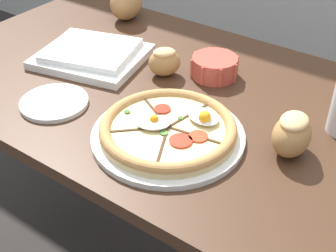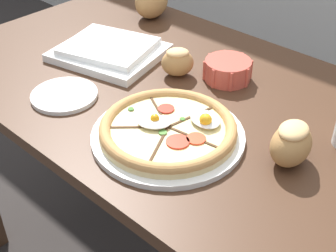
{
  "view_description": "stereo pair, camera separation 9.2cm",
  "coord_description": "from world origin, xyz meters",
  "px_view_note": "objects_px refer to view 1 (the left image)",
  "views": [
    {
      "loc": [
        0.4,
        -0.76,
        1.31
      ],
      "look_at": [
        -0.03,
        -0.16,
        0.77
      ],
      "focal_mm": 50.0,
      "sensor_mm": 36.0,
      "label": 1
    },
    {
      "loc": [
        0.47,
        -0.7,
        1.31
      ],
      "look_at": [
        -0.03,
        -0.16,
        0.77
      ],
      "focal_mm": 50.0,
      "sensor_mm": 36.0,
      "label": 2
    }
  ],
  "objects_px": {
    "bread_piece_mid": "(292,134)",
    "side_saucer": "(54,103)",
    "pizza": "(168,130)",
    "ramekin_bowl": "(215,66)",
    "napkin_folded": "(92,54)",
    "bread_piece_near": "(164,61)",
    "dining_table": "(219,145)",
    "bread_piece_far": "(126,1)"
  },
  "relations": [
    {
      "from": "ramekin_bowl",
      "to": "pizza",
      "type": "bearing_deg",
      "value": -78.47
    },
    {
      "from": "pizza",
      "to": "bread_piece_near",
      "type": "xyz_separation_m",
      "value": [
        -0.16,
        0.2,
        0.02
      ]
    },
    {
      "from": "bread_piece_near",
      "to": "bread_piece_mid",
      "type": "relative_size",
      "value": 0.96
    },
    {
      "from": "bread_piece_mid",
      "to": "napkin_folded",
      "type": "bearing_deg",
      "value": 174.0
    },
    {
      "from": "napkin_folded",
      "to": "bread_piece_near",
      "type": "distance_m",
      "value": 0.2
    },
    {
      "from": "napkin_folded",
      "to": "bread_piece_near",
      "type": "height_order",
      "value": "bread_piece_near"
    },
    {
      "from": "bread_piece_near",
      "to": "ramekin_bowl",
      "type": "bearing_deg",
      "value": 32.92
    },
    {
      "from": "pizza",
      "to": "ramekin_bowl",
      "type": "xyz_separation_m",
      "value": [
        -0.05,
        0.27,
        0.01
      ]
    },
    {
      "from": "bread_piece_near",
      "to": "side_saucer",
      "type": "bearing_deg",
      "value": -115.9
    },
    {
      "from": "ramekin_bowl",
      "to": "napkin_folded",
      "type": "relative_size",
      "value": 0.39
    },
    {
      "from": "side_saucer",
      "to": "pizza",
      "type": "bearing_deg",
      "value": 9.66
    },
    {
      "from": "pizza",
      "to": "bread_piece_mid",
      "type": "distance_m",
      "value": 0.24
    },
    {
      "from": "pizza",
      "to": "bread_piece_far",
      "type": "height_order",
      "value": "bread_piece_far"
    },
    {
      "from": "bread_piece_near",
      "to": "bread_piece_far",
      "type": "height_order",
      "value": "bread_piece_far"
    },
    {
      "from": "dining_table",
      "to": "ramekin_bowl",
      "type": "bearing_deg",
      "value": 127.92
    },
    {
      "from": "pizza",
      "to": "ramekin_bowl",
      "type": "distance_m",
      "value": 0.27
    },
    {
      "from": "side_saucer",
      "to": "ramekin_bowl",
      "type": "bearing_deg",
      "value": 54.76
    },
    {
      "from": "ramekin_bowl",
      "to": "bread_piece_near",
      "type": "bearing_deg",
      "value": -147.08
    },
    {
      "from": "dining_table",
      "to": "ramekin_bowl",
      "type": "xyz_separation_m",
      "value": [
        -0.09,
        0.11,
        0.13
      ]
    },
    {
      "from": "bread_piece_mid",
      "to": "side_saucer",
      "type": "height_order",
      "value": "bread_piece_mid"
    },
    {
      "from": "pizza",
      "to": "napkin_folded",
      "type": "relative_size",
      "value": 1.02
    },
    {
      "from": "napkin_folded",
      "to": "bread_piece_far",
      "type": "xyz_separation_m",
      "value": [
        -0.1,
        0.26,
        0.04
      ]
    },
    {
      "from": "side_saucer",
      "to": "napkin_folded",
      "type": "bearing_deg",
      "value": 110.24
    },
    {
      "from": "bread_piece_near",
      "to": "bread_piece_mid",
      "type": "xyz_separation_m",
      "value": [
        0.37,
        -0.1,
        0.01
      ]
    },
    {
      "from": "ramekin_bowl",
      "to": "bread_piece_far",
      "type": "height_order",
      "value": "bread_piece_far"
    },
    {
      "from": "pizza",
      "to": "side_saucer",
      "type": "height_order",
      "value": "pizza"
    },
    {
      "from": "bread_piece_mid",
      "to": "side_saucer",
      "type": "distance_m",
      "value": 0.51
    },
    {
      "from": "napkin_folded",
      "to": "bread_piece_mid",
      "type": "relative_size",
      "value": 3.0
    },
    {
      "from": "bread_piece_near",
      "to": "bread_piece_mid",
      "type": "distance_m",
      "value": 0.38
    },
    {
      "from": "bread_piece_far",
      "to": "bread_piece_mid",
      "type": "bearing_deg",
      "value": -25.48
    },
    {
      "from": "dining_table",
      "to": "bread_piece_mid",
      "type": "xyz_separation_m",
      "value": [
        0.18,
        -0.06,
        0.15
      ]
    },
    {
      "from": "dining_table",
      "to": "napkin_folded",
      "type": "distance_m",
      "value": 0.4
    },
    {
      "from": "bread_piece_far",
      "to": "side_saucer",
      "type": "height_order",
      "value": "bread_piece_far"
    },
    {
      "from": "pizza",
      "to": "bread_piece_far",
      "type": "distance_m",
      "value": 0.61
    },
    {
      "from": "pizza",
      "to": "bread_piece_near",
      "type": "bearing_deg",
      "value": 127.69
    },
    {
      "from": "dining_table",
      "to": "bread_piece_far",
      "type": "relative_size",
      "value": 11.85
    },
    {
      "from": "bread_piece_near",
      "to": "bread_piece_mid",
      "type": "bearing_deg",
      "value": -15.67
    },
    {
      "from": "dining_table",
      "to": "pizza",
      "type": "relative_size",
      "value": 5.05
    },
    {
      "from": "ramekin_bowl",
      "to": "side_saucer",
      "type": "bearing_deg",
      "value": -125.24
    },
    {
      "from": "pizza",
      "to": "bread_piece_mid",
      "type": "height_order",
      "value": "bread_piece_mid"
    },
    {
      "from": "dining_table",
      "to": "ramekin_bowl",
      "type": "relative_size",
      "value": 13.08
    },
    {
      "from": "pizza",
      "to": "ramekin_bowl",
      "type": "height_order",
      "value": "pizza"
    }
  ]
}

